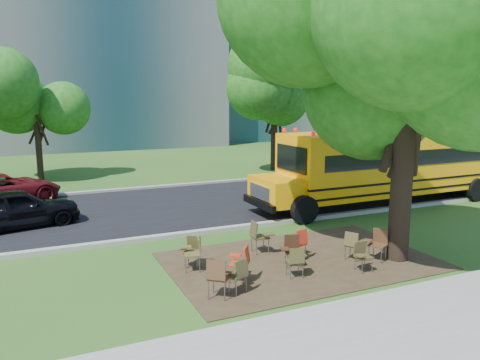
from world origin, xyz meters
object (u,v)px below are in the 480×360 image
chair_7 (354,243)px  chair_8 (194,251)px  chair_3 (292,247)px  chair_11 (299,241)px  chair_0 (238,272)px  chair_4 (296,259)px  chair_5 (362,254)px  chair_9 (192,248)px  bg_car_red (1,189)px  school_bus (402,161)px  chair_10 (259,234)px  main_tree (410,51)px  chair_2 (242,260)px  chair_6 (378,241)px  chair_1 (219,274)px  black_car (16,209)px

chair_7 → chair_8: (-4.14, 1.06, 0.04)m
chair_3 → chair_11: 0.57m
chair_0 → chair_4: size_ratio=1.04×
chair_5 → chair_3: bearing=-34.4°
chair_9 → bg_car_red: (-4.86, 10.02, 0.16)m
school_bus → chair_9: size_ratio=15.19×
chair_10 → chair_11: chair_10 is taller
main_tree → chair_9: main_tree is taller
chair_2 → chair_6: bearing=-56.2°
chair_2 → chair_11: (2.05, 0.78, -0.01)m
main_tree → chair_4: main_tree is taller
chair_8 → chair_11: size_ratio=1.01×
chair_7 → chair_11: bearing=-147.1°
chair_0 → chair_6: size_ratio=0.95×
chair_7 → bg_car_red: bearing=-170.7°
chair_11 → bg_car_red: 13.17m
chair_7 → bg_car_red: 14.50m
chair_1 → bg_car_red: bearing=150.0°
chair_10 → chair_3: bearing=18.9°
school_bus → chair_4: 10.10m
chair_1 → chair_7: (4.18, 0.76, -0.07)m
chair_8 → school_bus: bearing=-54.4°
chair_3 → chair_8: size_ratio=0.95×
chair_8 → chair_4: bearing=-110.3°
chair_5 → school_bus: bearing=-137.2°
chair_5 → chair_11: (-0.99, 1.41, 0.06)m
chair_9 → chair_2: bearing=148.7°
chair_0 → chair_7: bearing=-12.6°
chair_3 → black_car: size_ratio=0.21×
main_tree → chair_6: (-0.56, 0.16, -4.97)m
main_tree → chair_7: 5.14m
school_bus → chair_4: size_ratio=15.34×
chair_0 → school_bus: bearing=6.9°
chair_10 → chair_7: bearing=56.5°
chair_8 → chair_9: (0.06, 0.34, -0.05)m
chair_0 → main_tree: bearing=-19.7°
chair_1 → chair_6: chair_1 is taller
chair_2 → chair_4: chair_2 is taller
school_bus → black_car: bearing=171.0°
chair_3 → chair_7: 1.76m
chair_2 → chair_8: size_ratio=1.01×
chair_0 → black_car: black_car is taller
chair_2 → chair_8: bearing=70.8°
school_bus → chair_7: school_bus is taller
school_bus → black_car: school_bus is taller
chair_9 → black_car: black_car is taller
main_tree → chair_1: bearing=-176.1°
main_tree → chair_0: main_tree is taller
chair_9 → chair_10: size_ratio=0.86×
chair_1 → black_car: (-4.11, 8.00, 0.10)m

